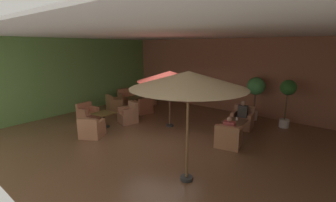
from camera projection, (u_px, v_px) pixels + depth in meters
The scene contains 23 objects.
ground_plane at pixel (160, 135), 8.68m from camera, with size 11.21×9.72×0.02m, color brown.
wall_back_brick at pixel (220, 75), 11.92m from camera, with size 11.21×0.08×3.66m, color #9E5F46.
wall_left_accent at pixel (76, 76), 11.65m from camera, with size 0.08×9.72×3.66m, color #649048.
ceiling_slab at pixel (159, 34), 7.83m from camera, with size 11.21×9.72×0.06m, color silver.
cafe_table_front_left at pixel (235, 124), 8.51m from camera, with size 0.77×0.77×0.61m.
armchair_front_left_north at pixel (228, 138), 7.63m from camera, with size 0.92×0.89×0.79m.
armchair_front_left_east at pixel (242, 120), 9.41m from camera, with size 0.89×0.82×0.91m.
cafe_table_front_right at pixel (104, 116), 9.46m from camera, with size 0.77×0.77×0.61m.
armchair_front_right_north at pixel (128, 115), 10.07m from camera, with size 0.90×0.89×0.90m.
armchair_front_right_east at pixel (88, 115), 10.10m from camera, with size 0.74×0.76×0.86m.
armchair_front_right_south at pixel (92, 129), 8.46m from camera, with size 1.03×1.03×0.78m.
cafe_table_mid_center at pixel (133, 100), 12.34m from camera, with size 0.78×0.78×0.61m.
armchair_mid_center_north at pixel (148, 99), 13.13m from camera, with size 0.76×0.78×0.88m.
armchair_mid_center_east at pixel (126, 99), 13.26m from camera, with size 1.00×1.01×0.89m.
armchair_mid_center_south at pixel (114, 105), 11.84m from camera, with size 0.98×0.96×0.86m.
armchair_mid_center_west at pixel (143, 107), 11.53m from camera, with size 0.96×0.96×0.80m.
patio_umbrella_tall_red at pixel (188, 80), 5.20m from camera, with size 2.69×2.69×2.73m.
patio_umbrella_center_beige at pixel (170, 76), 9.20m from camera, with size 2.64×2.64×2.32m.
potted_tree_left_corner at pixel (288, 94), 9.23m from camera, with size 0.62×0.62×1.98m.
potted_tree_mid_left at pixel (256, 89), 10.20m from camera, with size 0.78×0.78×1.95m.
patron_blue_shirt at pixel (243, 110), 9.28m from camera, with size 0.39×0.25×0.68m.
patron_by_window at pixel (229, 127), 7.58m from camera, with size 0.41×0.33×0.63m.
iced_drink_cup at pixel (237, 119), 8.49m from camera, with size 0.08×0.08×0.11m, color white.
Camera 1 is at (5.33, -6.17, 3.26)m, focal length 24.60 mm.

